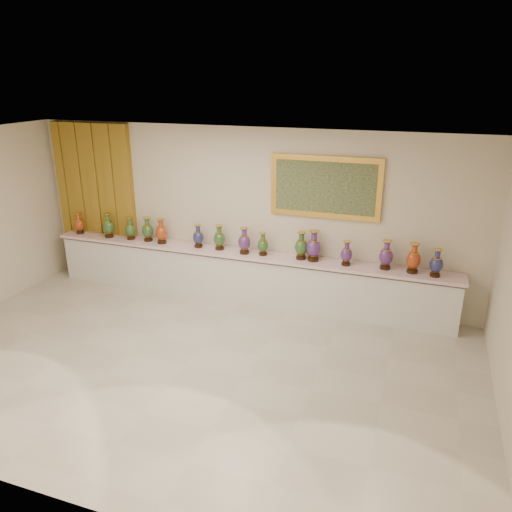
{
  "coord_description": "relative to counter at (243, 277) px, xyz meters",
  "views": [
    {
      "loc": [
        2.91,
        -5.33,
        3.8
      ],
      "look_at": [
        0.45,
        1.7,
        1.08
      ],
      "focal_mm": 35.0,
      "sensor_mm": 36.0,
      "label": 1
    }
  ],
  "objects": [
    {
      "name": "ground",
      "position": [
        0.0,
        -2.27,
        -0.44
      ],
      "size": [
        8.0,
        8.0,
        0.0
      ],
      "primitive_type": "plane",
      "color": "beige",
      "rests_on": "ground"
    },
    {
      "name": "room",
      "position": [
        -2.33,
        0.17,
        1.16
      ],
      "size": [
        8.0,
        8.0,
        8.0
      ],
      "color": "beige",
      "rests_on": "ground"
    },
    {
      "name": "counter",
      "position": [
        0.0,
        0.0,
        0.0
      ],
      "size": [
        7.28,
        0.48,
        0.9
      ],
      "color": "white",
      "rests_on": "ground"
    },
    {
      "name": "vase_0",
      "position": [
        -3.35,
        -0.03,
        0.65
      ],
      "size": [
        0.24,
        0.24,
        0.41
      ],
      "rotation": [
        0.0,
        0.0,
        0.31
      ],
      "color": "black",
      "rests_on": "counter"
    },
    {
      "name": "vase_1",
      "position": [
        -2.68,
        -0.04,
        0.67
      ],
      "size": [
        0.28,
        0.28,
        0.46
      ],
      "rotation": [
        0.0,
        0.0,
        -0.38
      ],
      "color": "black",
      "rests_on": "counter"
    },
    {
      "name": "vase_2",
      "position": [
        -2.22,
        -0.01,
        0.65
      ],
      "size": [
        0.25,
        0.25,
        0.42
      ],
      "rotation": [
        0.0,
        0.0,
        -0.38
      ],
      "color": "black",
      "rests_on": "counter"
    },
    {
      "name": "vase_3",
      "position": [
        -1.86,
        0.01,
        0.66
      ],
      "size": [
        0.25,
        0.25,
        0.45
      ],
      "rotation": [
        0.0,
        0.0,
        0.24
      ],
      "color": "black",
      "rests_on": "counter"
    },
    {
      "name": "vase_4",
      "position": [
        -1.55,
        -0.03,
        0.67
      ],
      "size": [
        0.27,
        0.27,
        0.46
      ],
      "rotation": [
        0.0,
        0.0,
        -0.34
      ],
      "color": "black",
      "rests_on": "counter"
    },
    {
      "name": "vase_5",
      "position": [
        -0.83,
        -0.01,
        0.65
      ],
      "size": [
        0.2,
        0.2,
        0.41
      ],
      "rotation": [
        0.0,
        0.0,
        0.04
      ],
      "color": "black",
      "rests_on": "counter"
    },
    {
      "name": "vase_6",
      "position": [
        -0.43,
        0.0,
        0.66
      ],
      "size": [
        0.23,
        0.23,
        0.44
      ],
      "rotation": [
        0.0,
        0.0,
        0.14
      ],
      "color": "black",
      "rests_on": "counter"
    },
    {
      "name": "vase_7",
      "position": [
        0.06,
        -0.05,
        0.67
      ],
      "size": [
        0.28,
        0.28,
        0.46
      ],
      "rotation": [
        0.0,
        0.0,
        -0.42
      ],
      "color": "black",
      "rests_on": "counter"
    },
    {
      "name": "vase_8",
      "position": [
        0.38,
        -0.02,
        0.64
      ],
      "size": [
        0.2,
        0.2,
        0.4
      ],
      "rotation": [
        0.0,
        0.0,
        0.09
      ],
      "color": "black",
      "rests_on": "counter"
    },
    {
      "name": "vase_9",
      "position": [
        1.04,
        0.01,
        0.67
      ],
      "size": [
        0.27,
        0.27,
        0.47
      ],
      "rotation": [
        0.0,
        0.0,
        -0.26
      ],
      "color": "black",
      "rests_on": "counter"
    },
    {
      "name": "vase_10",
      "position": [
        1.25,
        -0.0,
        0.7
      ],
      "size": [
        0.3,
        0.3,
        0.52
      ],
      "rotation": [
        0.0,
        0.0,
        -0.28
      ],
      "color": "black",
      "rests_on": "counter"
    },
    {
      "name": "vase_11",
      "position": [
        1.8,
        -0.03,
        0.65
      ],
      "size": [
        0.23,
        0.23,
        0.41
      ],
      "rotation": [
        0.0,
        0.0,
        -0.23
      ],
      "color": "black",
      "rests_on": "counter"
    },
    {
      "name": "vase_12",
      "position": [
        2.41,
        0.01,
        0.68
      ],
      "size": [
        0.29,
        0.29,
        0.47
      ],
      "rotation": [
        0.0,
        0.0,
        0.43
      ],
      "color": "black",
      "rests_on": "counter"
    },
    {
      "name": "vase_13",
      "position": [
        2.83,
        -0.01,
        0.68
      ],
      "size": [
        0.24,
        0.24,
        0.48
      ],
      "rotation": [
        0.0,
        0.0,
        -0.09
      ],
      "color": "black",
      "rests_on": "counter"
    },
    {
      "name": "vase_14",
      "position": [
        3.16,
        -0.05,
        0.66
      ],
      "size": [
        0.26,
        0.26,
        0.44
      ],
      "rotation": [
        0.0,
        0.0,
        -0.33
      ],
      "color": "black",
      "rests_on": "counter"
    },
    {
      "name": "label_card",
      "position": [
        -2.01,
        -0.14,
        0.47
      ],
      "size": [
        0.1,
        0.06,
        0.0
      ],
      "primitive_type": "cube",
      "color": "white",
      "rests_on": "counter"
    }
  ]
}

